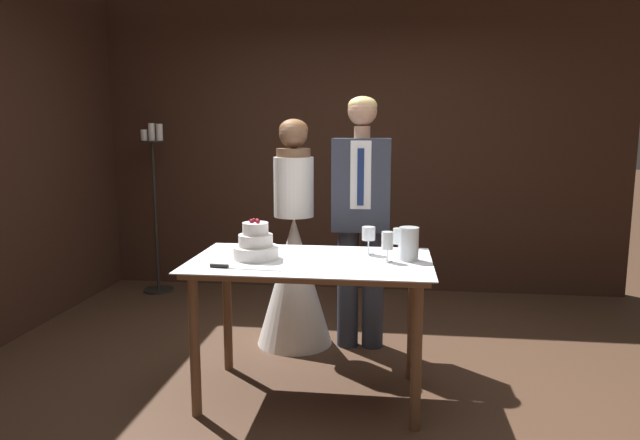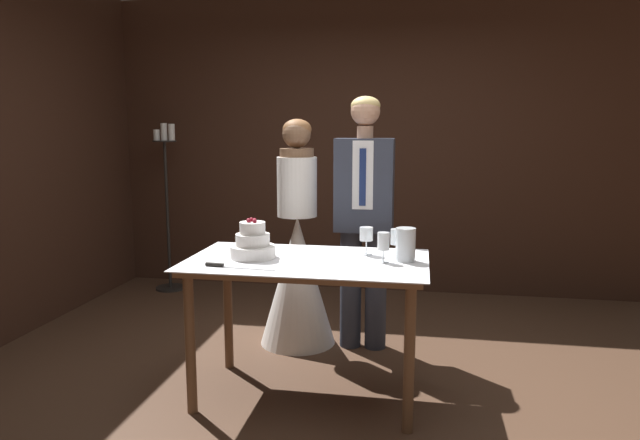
{
  "view_description": "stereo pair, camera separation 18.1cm",
  "coord_description": "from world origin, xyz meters",
  "px_view_note": "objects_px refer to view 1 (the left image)",
  "views": [
    {
      "loc": [
        0.35,
        -3.19,
        1.54
      ],
      "look_at": [
        -0.09,
        0.31,
        0.98
      ],
      "focal_mm": 32.0,
      "sensor_mm": 36.0,
      "label": 1
    },
    {
      "loc": [
        0.53,
        -3.16,
        1.54
      ],
      "look_at": [
        -0.09,
        0.31,
        0.98
      ],
      "focal_mm": 32.0,
      "sensor_mm": 36.0,
      "label": 2
    }
  ],
  "objects_px": {
    "groom": "(361,211)",
    "bride": "(294,264)",
    "hurricane_candle": "(409,245)",
    "wine_glass_near": "(387,241)",
    "cake_knife": "(231,267)",
    "wine_glass_far": "(399,238)",
    "cake_table": "(311,277)",
    "tiered_cake": "(256,245)",
    "candle_stand": "(155,207)",
    "wine_glass_middle": "(369,234)"
  },
  "relations": [
    {
      "from": "wine_glass_near",
      "to": "candle_stand",
      "type": "distance_m",
      "value": 2.94
    },
    {
      "from": "tiered_cake",
      "to": "candle_stand",
      "type": "distance_m",
      "value": 2.45
    },
    {
      "from": "wine_glass_middle",
      "to": "candle_stand",
      "type": "height_order",
      "value": "candle_stand"
    },
    {
      "from": "wine_glass_near",
      "to": "cake_table",
      "type": "bearing_deg",
      "value": -179.12
    },
    {
      "from": "tiered_cake",
      "to": "wine_glass_far",
      "type": "distance_m",
      "value": 0.82
    },
    {
      "from": "tiered_cake",
      "to": "wine_glass_near",
      "type": "bearing_deg",
      "value": 1.26
    },
    {
      "from": "hurricane_candle",
      "to": "wine_glass_middle",
      "type": "bearing_deg",
      "value": 151.16
    },
    {
      "from": "wine_glass_far",
      "to": "cake_table",
      "type": "bearing_deg",
      "value": -163.14
    },
    {
      "from": "cake_table",
      "to": "wine_glass_middle",
      "type": "relative_size",
      "value": 8.28
    },
    {
      "from": "cake_knife",
      "to": "candle_stand",
      "type": "relative_size",
      "value": 0.24
    },
    {
      "from": "candle_stand",
      "to": "wine_glass_middle",
      "type": "bearing_deg",
      "value": -40.84
    },
    {
      "from": "wine_glass_middle",
      "to": "tiered_cake",
      "type": "bearing_deg",
      "value": -162.91
    },
    {
      "from": "wine_glass_middle",
      "to": "groom",
      "type": "bearing_deg",
      "value": 96.92
    },
    {
      "from": "wine_glass_near",
      "to": "wine_glass_far",
      "type": "height_order",
      "value": "wine_glass_near"
    },
    {
      "from": "cake_knife",
      "to": "wine_glass_far",
      "type": "relative_size",
      "value": 2.39
    },
    {
      "from": "tiered_cake",
      "to": "wine_glass_far",
      "type": "bearing_deg",
      "value": 11.13
    },
    {
      "from": "groom",
      "to": "wine_glass_middle",
      "type": "bearing_deg",
      "value": -83.08
    },
    {
      "from": "wine_glass_middle",
      "to": "bride",
      "type": "xyz_separation_m",
      "value": [
        -0.55,
        0.64,
        -0.34
      ]
    },
    {
      "from": "wine_glass_near",
      "to": "groom",
      "type": "xyz_separation_m",
      "value": [
        -0.19,
        0.81,
        0.05
      ]
    },
    {
      "from": "cake_table",
      "to": "hurricane_candle",
      "type": "relative_size",
      "value": 7.22
    },
    {
      "from": "tiered_cake",
      "to": "wine_glass_near",
      "type": "xyz_separation_m",
      "value": [
        0.74,
        0.02,
        0.03
      ]
    },
    {
      "from": "cake_table",
      "to": "candle_stand",
      "type": "distance_m",
      "value": 2.64
    },
    {
      "from": "wine_glass_near",
      "to": "hurricane_candle",
      "type": "height_order",
      "value": "hurricane_candle"
    },
    {
      "from": "wine_glass_near",
      "to": "hurricane_candle",
      "type": "bearing_deg",
      "value": 22.67
    },
    {
      "from": "groom",
      "to": "tiered_cake",
      "type": "bearing_deg",
      "value": -123.61
    },
    {
      "from": "groom",
      "to": "bride",
      "type": "bearing_deg",
      "value": 179.94
    },
    {
      "from": "cake_table",
      "to": "groom",
      "type": "distance_m",
      "value": 0.89
    },
    {
      "from": "tiered_cake",
      "to": "bride",
      "type": "relative_size",
      "value": 0.16
    },
    {
      "from": "hurricane_candle",
      "to": "wine_glass_near",
      "type": "bearing_deg",
      "value": -157.33
    },
    {
      "from": "hurricane_candle",
      "to": "groom",
      "type": "bearing_deg",
      "value": 111.96
    },
    {
      "from": "wine_glass_far",
      "to": "hurricane_candle",
      "type": "distance_m",
      "value": 0.11
    },
    {
      "from": "wine_glass_near",
      "to": "bride",
      "type": "height_order",
      "value": "bride"
    },
    {
      "from": "tiered_cake",
      "to": "hurricane_candle",
      "type": "xyz_separation_m",
      "value": [
        0.86,
        0.07,
        0.01
      ]
    },
    {
      "from": "cake_table",
      "to": "tiered_cake",
      "type": "bearing_deg",
      "value": -178.22
    },
    {
      "from": "candle_stand",
      "to": "tiered_cake",
      "type": "bearing_deg",
      "value": -53.95
    },
    {
      "from": "tiered_cake",
      "to": "candle_stand",
      "type": "xyz_separation_m",
      "value": [
        -1.44,
        1.98,
        -0.07
      ]
    },
    {
      "from": "cake_table",
      "to": "hurricane_candle",
      "type": "bearing_deg",
      "value": 5.92
    },
    {
      "from": "hurricane_candle",
      "to": "bride",
      "type": "xyz_separation_m",
      "value": [
        -0.78,
        0.76,
        -0.31
      ]
    },
    {
      "from": "wine_glass_near",
      "to": "bride",
      "type": "xyz_separation_m",
      "value": [
        -0.66,
        0.81,
        -0.34
      ]
    },
    {
      "from": "cake_table",
      "to": "cake_knife",
      "type": "height_order",
      "value": "cake_knife"
    },
    {
      "from": "cake_table",
      "to": "wine_glass_middle",
      "type": "distance_m",
      "value": 0.42
    },
    {
      "from": "cake_table",
      "to": "wine_glass_far",
      "type": "height_order",
      "value": "wine_glass_far"
    },
    {
      "from": "candle_stand",
      "to": "groom",
      "type": "bearing_deg",
      "value": -30.09
    },
    {
      "from": "wine_glass_middle",
      "to": "wine_glass_far",
      "type": "height_order",
      "value": "same"
    },
    {
      "from": "cake_table",
      "to": "wine_glass_far",
      "type": "relative_size",
      "value": 8.26
    },
    {
      "from": "wine_glass_near",
      "to": "bride",
      "type": "relative_size",
      "value": 0.1
    },
    {
      "from": "tiered_cake",
      "to": "bride",
      "type": "distance_m",
      "value": 0.89
    },
    {
      "from": "cake_table",
      "to": "tiered_cake",
      "type": "height_order",
      "value": "tiered_cake"
    },
    {
      "from": "bride",
      "to": "cake_knife",
      "type": "bearing_deg",
      "value": -97.94
    },
    {
      "from": "tiered_cake",
      "to": "wine_glass_middle",
      "type": "distance_m",
      "value": 0.66
    }
  ]
}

